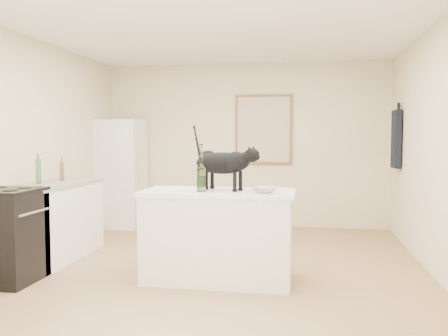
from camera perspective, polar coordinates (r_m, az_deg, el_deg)
floor at (r=5.00m, az=-1.44°, el=-12.79°), size 5.50×5.50×0.00m
ceiling at (r=4.93m, az=-1.50°, el=17.56°), size 5.50×5.50×0.00m
wall_back at (r=7.51m, az=2.58°, el=2.81°), size 4.50×0.00×4.50m
wall_front at (r=2.16m, az=-15.66°, el=0.37°), size 4.50×0.00×4.50m
wall_left at (r=5.67m, az=-24.40°, el=2.18°), size 0.00×5.50×5.50m
wall_right at (r=4.88m, az=25.42°, el=1.95°), size 0.00×5.50×5.50m
island_base at (r=4.68m, az=-0.71°, el=-8.49°), size 1.44×0.67×0.86m
island_top at (r=4.61m, az=-0.72°, el=-3.01°), size 1.50×0.70×0.04m
left_cabinets at (r=5.85m, az=-20.06°, el=-6.25°), size 0.60×1.40×0.86m
left_countertop at (r=5.79m, az=-20.16°, el=-1.86°), size 0.62×1.44×0.04m
stove at (r=5.10m, az=-25.12°, el=-7.60°), size 0.60×0.60×0.90m
fridge at (r=7.63m, az=-12.50°, el=-0.64°), size 0.68×0.68×1.70m
artwork_frame at (r=7.45m, az=4.86°, el=4.72°), size 0.90×0.03×1.10m
artwork_canvas at (r=7.43m, az=4.85°, el=4.72°), size 0.82×0.00×1.02m
hanging_garment at (r=6.87m, az=20.31°, el=3.33°), size 0.08×0.34×0.80m
black_cat at (r=4.62m, az=-0.23°, el=0.25°), size 0.71×0.47×0.48m
wine_bottle at (r=4.51m, az=-2.80°, el=-0.32°), size 0.11×0.11×0.41m
glass_bowl at (r=4.37m, az=5.07°, el=-2.73°), size 0.30×0.30×0.06m
fridge_paper at (r=7.51m, az=-10.05°, el=2.10°), size 0.01×0.12×0.16m
counter_bottle_cluster at (r=5.78m, az=-20.68°, el=-0.40°), size 0.08×0.53×0.28m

